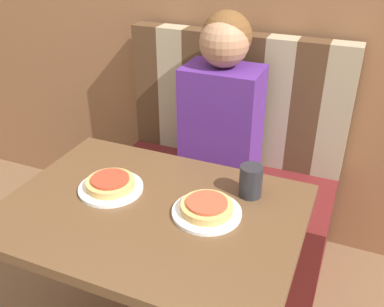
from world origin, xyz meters
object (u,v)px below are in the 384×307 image
plate_right (207,212)px  person (223,100)px  pizza_left (110,183)px  drinking_cup (251,181)px  plate_left (111,188)px  pizza_right (207,207)px

plate_right → person: bearing=105.3°
pizza_left → drinking_cup: size_ratio=1.50×
drinking_cup → plate_right: bearing=-121.7°
person → plate_left: (-0.17, -0.62, -0.11)m
person → plate_left: bearing=-105.3°
pizza_right → drinking_cup: drinking_cup is taller
person → drinking_cup: size_ratio=6.92×
pizza_left → plate_right: bearing=-0.0°
person → pizza_left: 0.65m
plate_left → pizza_right: 0.34m
plate_left → plate_right: bearing=0.0°
plate_right → pizza_right: size_ratio=1.33×
plate_left → pizza_left: pizza_left is taller
pizza_left → pizza_right: bearing=0.0°
pizza_left → pizza_right: size_ratio=1.00×
plate_right → pizza_left: bearing=180.0°
person → plate_left: 0.65m
person → plate_right: person is taller
person → drinking_cup: bearing=-60.9°
plate_left → pizza_right: bearing=0.0°
plate_left → pizza_left: 0.02m
plate_left → pizza_left: size_ratio=1.33×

